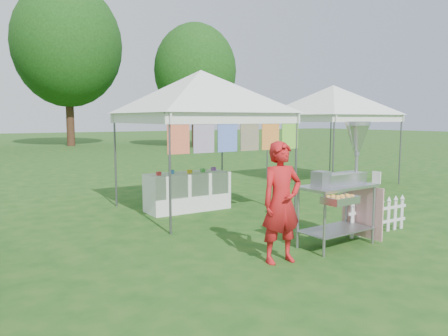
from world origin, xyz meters
TOP-DOWN VIEW (x-y plane):
  - ground at (0.00, 0.00)m, footprint 120.00×120.00m
  - canopy_main at (0.00, 3.49)m, footprint 4.24×4.24m
  - canopy_right at (5.50, 5.00)m, footprint 4.24×4.24m
  - tree_mid at (3.00, 28.00)m, footprint 7.60×7.60m
  - tree_right at (10.00, 22.00)m, footprint 5.60×5.60m
  - donut_cart at (0.67, 0.06)m, footprint 1.39×1.03m
  - vendor at (-0.76, -0.07)m, footprint 0.66×0.47m
  - picket_fence at (1.65, 0.20)m, footprint 1.44×0.07m
  - display_table at (-0.24, 3.70)m, footprint 1.80×0.70m

SIDE VIEW (x-z plane):
  - ground at x=0.00m, z-range 0.00..0.00m
  - picket_fence at x=1.65m, z-range 0.01..0.57m
  - display_table at x=-0.24m, z-range 0.00..0.82m
  - vendor at x=-0.76m, z-range 0.00..1.68m
  - donut_cart at x=0.67m, z-range 0.17..2.11m
  - canopy_main at x=0.00m, z-range 1.26..4.71m
  - canopy_right at x=5.50m, z-range 1.27..4.72m
  - tree_right at x=10.00m, z-range 0.97..9.39m
  - tree_mid at x=3.00m, z-range 1.38..12.90m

